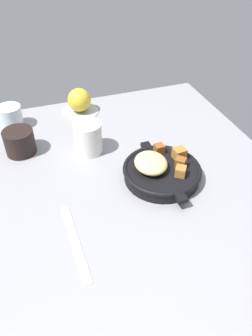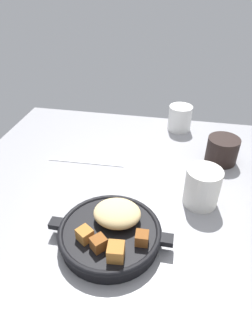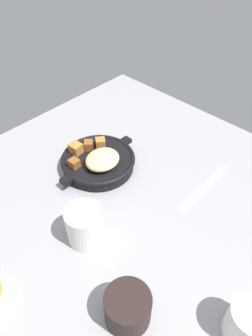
% 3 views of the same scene
% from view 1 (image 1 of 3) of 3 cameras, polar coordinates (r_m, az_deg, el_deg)
% --- Properties ---
extents(ground_plane, '(0.90, 0.88, 0.02)m').
position_cam_1_polar(ground_plane, '(0.85, -2.12, -3.00)').
color(ground_plane, gray).
extents(cast_iron_skillet, '(0.24, 0.20, 0.07)m').
position_cam_1_polar(cast_iron_skillet, '(0.84, 5.99, -0.39)').
color(cast_iron_skillet, black).
rests_on(cast_iron_skillet, ground_plane).
extents(saucer_plate, '(0.12, 0.12, 0.01)m').
position_cam_1_polar(saucer_plate, '(1.13, -7.99, 9.62)').
color(saucer_plate, '#B7BABF').
rests_on(saucer_plate, ground_plane).
extents(red_apple, '(0.08, 0.08, 0.08)m').
position_cam_1_polar(red_apple, '(1.11, -8.18, 11.45)').
color(red_apple, gold).
rests_on(red_apple, saucer_plate).
extents(butter_knife, '(0.21, 0.02, 0.00)m').
position_cam_1_polar(butter_knife, '(0.72, -8.70, -12.35)').
color(butter_knife, silver).
rests_on(butter_knife, ground_plane).
extents(water_glass_short, '(0.07, 0.07, 0.07)m').
position_cam_1_polar(water_glass_short, '(1.09, -19.18, 8.26)').
color(water_glass_short, silver).
rests_on(water_glass_short, ground_plane).
extents(coffee_mug_dark, '(0.08, 0.08, 0.07)m').
position_cam_1_polar(coffee_mug_dark, '(0.96, -17.79, 4.30)').
color(coffee_mug_dark, black).
rests_on(coffee_mug_dark, ground_plane).
extents(ceramic_mug_white, '(0.08, 0.08, 0.09)m').
position_cam_1_polar(ceramic_mug_white, '(0.92, -6.53, 5.14)').
color(ceramic_mug_white, silver).
rests_on(ceramic_mug_white, ground_plane).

